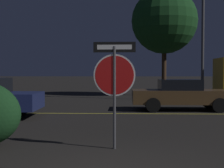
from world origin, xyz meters
The scene contains 5 objects.
road_center_stripe centered at (0.00, 7.90, 0.00)m, with size 40.92×0.12×0.01m, color gold.
stop_sign centered at (0.00, 2.22, 1.58)m, with size 0.89×0.06×2.27m.
passing_car_3 centered at (2.73, 9.18, 0.68)m, with size 4.43×1.84×1.33m.
street_lamp centered at (4.64, 13.29, 4.88)m, with size 0.40×0.40×8.21m.
tree_1 centered at (3.03, 17.38, 5.18)m, with size 4.53×4.53×7.45m.
Camera 1 is at (0.18, -4.37, 1.62)m, focal length 50.00 mm.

